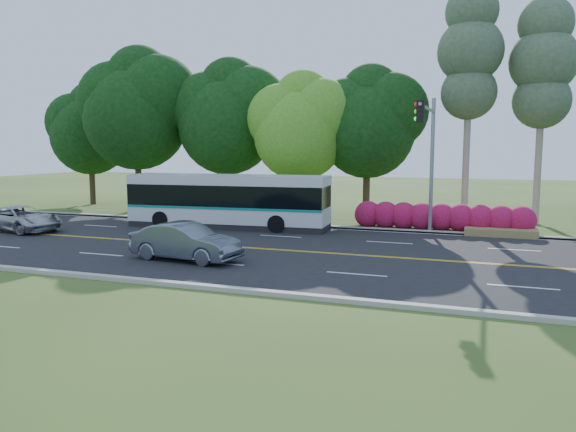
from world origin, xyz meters
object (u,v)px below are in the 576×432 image
(suv, at_px, (21,219))
(traffic_signal, at_px, (429,144))
(sedan, at_px, (186,242))
(transit_bus, at_px, (228,202))

(suv, bearing_deg, traffic_signal, -66.68)
(traffic_signal, height_order, sedan, traffic_signal)
(traffic_signal, distance_m, transit_bus, 11.30)
(transit_bus, bearing_deg, suv, -157.77)
(transit_bus, relative_size, sedan, 2.51)
(traffic_signal, distance_m, suv, 21.70)
(transit_bus, distance_m, suv, 11.09)
(transit_bus, bearing_deg, sedan, -79.09)
(traffic_signal, relative_size, sedan, 1.54)
(traffic_signal, height_order, transit_bus, traffic_signal)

